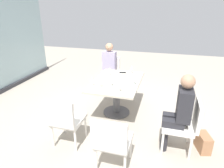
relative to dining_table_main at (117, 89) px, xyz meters
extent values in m
plane|color=#A89E8E|center=(0.00, 0.00, -0.56)|extent=(12.00, 12.00, 0.00)
cube|color=#BCB29E|center=(0.00, 0.00, 0.15)|extent=(1.39, 0.92, 0.04)
cylinder|color=#4C4C51|center=(0.00, 0.00, -0.21)|extent=(0.14, 0.14, 0.69)
cylinder|color=#4C4C51|center=(0.00, 0.00, -0.55)|extent=(0.56, 0.56, 0.02)
cube|color=silver|center=(1.13, 0.51, -0.14)|extent=(0.46, 0.46, 0.06)
cube|color=silver|center=(1.38, 0.51, 0.10)|extent=(0.05, 0.46, 0.42)
cylinder|color=silver|center=(0.93, 0.71, -0.36)|extent=(0.04, 0.04, 0.39)
cylinder|color=silver|center=(0.93, 0.31, -0.36)|extent=(0.04, 0.04, 0.39)
cylinder|color=silver|center=(1.33, 0.71, -0.36)|extent=(0.04, 0.04, 0.39)
cylinder|color=silver|center=(1.33, 0.31, -0.36)|extent=(0.04, 0.04, 0.39)
cube|color=silver|center=(-0.83, -1.19, -0.14)|extent=(0.46, 0.46, 0.06)
cube|color=silver|center=(-0.83, -1.44, 0.10)|extent=(0.46, 0.05, 0.42)
cylinder|color=silver|center=(-0.63, -0.99, -0.36)|extent=(0.04, 0.04, 0.39)
cylinder|color=silver|center=(-1.03, -0.99, -0.36)|extent=(0.04, 0.04, 0.39)
cylinder|color=silver|center=(-0.63, -1.39, -0.36)|extent=(0.04, 0.04, 0.39)
cylinder|color=silver|center=(-1.03, -1.39, -0.36)|extent=(0.04, 0.04, 0.39)
cube|color=silver|center=(-1.44, -0.34, -0.14)|extent=(0.46, 0.46, 0.06)
cube|color=silver|center=(-1.69, -0.34, 0.10)|extent=(0.05, 0.46, 0.42)
cylinder|color=silver|center=(-1.24, -0.54, -0.36)|extent=(0.04, 0.04, 0.39)
cylinder|color=silver|center=(-1.24, -0.14, -0.36)|extent=(0.04, 0.04, 0.39)
cylinder|color=silver|center=(-1.64, -0.54, -0.36)|extent=(0.04, 0.04, 0.39)
cylinder|color=silver|center=(-1.64, -0.14, -0.36)|extent=(0.04, 0.04, 0.39)
cube|color=silver|center=(-1.13, 0.51, -0.14)|extent=(0.46, 0.46, 0.06)
cube|color=silver|center=(-1.38, 0.51, 0.10)|extent=(0.05, 0.46, 0.42)
cylinder|color=silver|center=(-0.93, 0.31, -0.36)|extent=(0.04, 0.04, 0.39)
cylinder|color=silver|center=(-0.93, 0.71, -0.36)|extent=(0.04, 0.04, 0.39)
cylinder|color=silver|center=(-1.33, 0.31, -0.36)|extent=(0.04, 0.04, 0.39)
cylinder|color=silver|center=(-1.33, 0.71, -0.36)|extent=(0.04, 0.04, 0.39)
cylinder|color=#9E93B7|center=(0.96, 0.60, -0.33)|extent=(0.11, 0.11, 0.45)
cube|color=#9E93B7|center=(1.05, 0.60, -0.05)|extent=(0.32, 0.13, 0.11)
cylinder|color=#9E93B7|center=(0.96, 0.42, -0.33)|extent=(0.11, 0.11, 0.45)
cube|color=#9E93B7|center=(1.05, 0.42, -0.05)|extent=(0.32, 0.13, 0.11)
cube|color=#9E93B7|center=(1.18, 0.51, 0.24)|extent=(0.20, 0.34, 0.48)
sphere|color=tan|center=(1.18, 0.51, 0.60)|extent=(0.20, 0.20, 0.20)
cylinder|color=#28282D|center=(-0.74, -1.01, -0.33)|extent=(0.11, 0.11, 0.45)
cube|color=#28282D|center=(-0.74, -1.11, -0.05)|extent=(0.13, 0.32, 0.11)
cylinder|color=#28282D|center=(-0.92, -1.01, -0.33)|extent=(0.11, 0.11, 0.45)
cube|color=#28282D|center=(-0.92, -1.11, -0.05)|extent=(0.13, 0.32, 0.11)
cube|color=#28282D|center=(-0.83, -1.24, 0.24)|extent=(0.34, 0.20, 0.48)
sphere|color=tan|center=(-0.83, -1.24, 0.60)|extent=(0.20, 0.20, 0.20)
cylinder|color=silver|center=(-0.09, -0.37, 0.17)|extent=(0.06, 0.06, 0.00)
cylinder|color=silver|center=(-0.09, -0.37, 0.22)|extent=(0.01, 0.01, 0.08)
cone|color=silver|center=(-0.09, -0.37, 0.31)|extent=(0.07, 0.07, 0.09)
cylinder|color=silver|center=(-0.51, -0.18, 0.17)|extent=(0.06, 0.06, 0.00)
cylinder|color=silver|center=(-0.51, -0.18, 0.22)|extent=(0.01, 0.01, 0.08)
cone|color=silver|center=(-0.51, -0.18, 0.31)|extent=(0.07, 0.07, 0.09)
cylinder|color=silver|center=(-0.29, 0.03, 0.17)|extent=(0.06, 0.06, 0.00)
cylinder|color=silver|center=(-0.29, 0.03, 0.22)|extent=(0.01, 0.01, 0.08)
cone|color=silver|center=(-0.29, 0.03, 0.31)|extent=(0.07, 0.07, 0.09)
cylinder|color=silver|center=(0.26, 0.23, 0.17)|extent=(0.06, 0.06, 0.00)
cylinder|color=silver|center=(0.26, 0.23, 0.22)|extent=(0.01, 0.01, 0.08)
cone|color=silver|center=(0.26, 0.23, 0.31)|extent=(0.07, 0.07, 0.09)
cylinder|color=silver|center=(-0.39, 0.38, 0.17)|extent=(0.06, 0.06, 0.00)
cylinder|color=silver|center=(-0.39, 0.38, 0.22)|extent=(0.01, 0.01, 0.08)
cone|color=silver|center=(-0.39, 0.38, 0.31)|extent=(0.07, 0.07, 0.09)
cylinder|color=silver|center=(-0.40, 0.21, 0.17)|extent=(0.06, 0.06, 0.00)
cylinder|color=silver|center=(-0.40, 0.21, 0.22)|extent=(0.01, 0.01, 0.08)
cone|color=silver|center=(-0.40, 0.21, 0.31)|extent=(0.07, 0.07, 0.09)
cylinder|color=silver|center=(0.54, -0.20, 0.17)|extent=(0.06, 0.06, 0.00)
cylinder|color=silver|center=(0.54, -0.20, 0.22)|extent=(0.01, 0.01, 0.08)
cone|color=silver|center=(0.54, -0.20, 0.31)|extent=(0.07, 0.07, 0.09)
cylinder|color=white|center=(-0.28, -0.30, 0.22)|extent=(0.08, 0.08, 0.09)
cube|color=black|center=(0.53, 0.00, 0.17)|extent=(0.10, 0.16, 0.01)
cube|color=#232328|center=(1.17, 0.08, -0.42)|extent=(0.32, 0.21, 0.28)
cube|color=#A3704C|center=(-0.76, -1.61, -0.42)|extent=(0.33, 0.23, 0.28)
cube|color=#A3704C|center=(1.09, 0.12, -0.42)|extent=(0.31, 0.19, 0.28)
camera|label=1|loc=(-3.56, -0.91, 1.59)|focal=31.36mm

